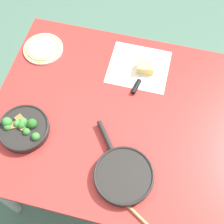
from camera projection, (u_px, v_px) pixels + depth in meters
ground_plane at (112, 164)px, 2.21m from camera, size 14.00×14.00×0.00m
dining_table_red at (112, 121)px, 1.60m from camera, size 1.19×1.02×0.77m
skillet_broccoli at (23, 128)px, 1.47m from camera, size 0.36×0.24×0.08m
skillet_eggs at (123, 175)px, 1.36m from camera, size 0.32×0.37×0.04m
wooden_spoon at (131, 209)px, 1.31m from camera, size 0.31×0.20×0.02m
parchment_sheet at (139, 67)px, 1.66m from camera, size 0.31×0.28×0.00m
grater_knife at (140, 79)px, 1.62m from camera, size 0.08×0.27×0.02m
cheese_block at (145, 67)px, 1.63m from camera, size 0.09×0.07×0.05m
dinner_plate_stack at (43, 48)px, 1.71m from camera, size 0.22×0.22×0.03m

